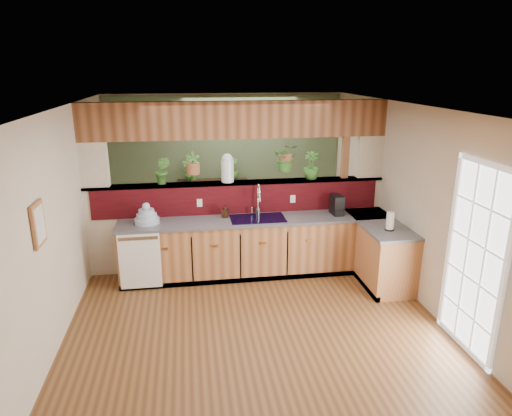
{
  "coord_description": "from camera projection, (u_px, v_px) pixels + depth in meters",
  "views": [
    {
      "loc": [
        -0.75,
        -5.44,
        3.06
      ],
      "look_at": [
        0.18,
        0.7,
        1.15
      ],
      "focal_mm": 32.0,
      "sensor_mm": 36.0,
      "label": 1
    }
  ],
  "objects": [
    {
      "name": "header_beam",
      "position": [
        237.0,
        120.0,
        6.74
      ],
      "size": [
        4.6,
        0.15,
        0.55
      ],
      "primitive_type": "cube",
      "color": "brown",
      "rests_on": "ground"
    },
    {
      "name": "ceiling",
      "position": [
        250.0,
        109.0,
        5.38
      ],
      "size": [
        4.6,
        7.0,
        0.01
      ],
      "primitive_type": "cube",
      "color": "brown",
      "rests_on": "ground"
    },
    {
      "name": "dish_stack",
      "position": [
        147.0,
        217.0,
        6.6
      ],
      "size": [
        0.36,
        0.36,
        0.31
      ],
      "color": "#A4B5D3",
      "rests_on": "countertop"
    },
    {
      "name": "framed_print",
      "position": [
        39.0,
        224.0,
        4.61
      ],
      "size": [
        0.04,
        0.35,
        0.45
      ],
      "color": "#9A5E35",
      "rests_on": "wall_left"
    },
    {
      "name": "coffee_maker",
      "position": [
        337.0,
        206.0,
        6.99
      ],
      "size": [
        0.16,
        0.27,
        0.3
      ],
      "rotation": [
        0.0,
        0.0,
        0.04
      ],
      "color": "black",
      "rests_on": "countertop"
    },
    {
      "name": "glass_jar",
      "position": [
        227.0,
        168.0,
        6.92
      ],
      "size": [
        0.2,
        0.2,
        0.44
      ],
      "color": "silver",
      "rests_on": "pass_through_ledge"
    },
    {
      "name": "countertop",
      "position": [
        297.0,
        247.0,
        6.96
      ],
      "size": [
        4.14,
        1.52,
        0.9
      ],
      "color": "#9A5E35",
      "rests_on": "ground"
    },
    {
      "name": "wall_front",
      "position": [
        340.0,
        409.0,
        2.46
      ],
      "size": [
        4.6,
        0.02,
        2.6
      ],
      "primitive_type": "cube",
      "color": "beige",
      "rests_on": "ground"
    },
    {
      "name": "shelf_plant_a",
      "position": [
        188.0,
        170.0,
        8.76
      ],
      "size": [
        0.25,
        0.18,
        0.45
      ],
      "primitive_type": "imported",
      "rotation": [
        0.0,
        0.0,
        0.07
      ],
      "color": "#316723",
      "rests_on": "shelving_console"
    },
    {
      "name": "shelving_console",
      "position": [
        213.0,
        203.0,
        9.03
      ],
      "size": [
        1.39,
        0.45,
        0.92
      ],
      "primitive_type": "cube",
      "rotation": [
        0.0,
        0.0,
        -0.06
      ],
      "color": "black",
      "rests_on": "ground"
    },
    {
      "name": "navy_sink",
      "position": [
        258.0,
        223.0,
        6.86
      ],
      "size": [
        0.82,
        0.5,
        0.18
      ],
      "color": "black",
      "rests_on": "countertop"
    },
    {
      "name": "pass_through_partition",
      "position": [
        240.0,
        194.0,
        7.07
      ],
      "size": [
        4.6,
        0.21,
        2.6
      ],
      "color": "beige",
      "rests_on": "ground"
    },
    {
      "name": "hanging_plant_a",
      "position": [
        193.0,
        157.0,
        6.8
      ],
      "size": [
        0.25,
        0.2,
        0.55
      ],
      "color": "brown",
      "rests_on": "header_beam"
    },
    {
      "name": "ledge_plant_left",
      "position": [
        163.0,
        171.0,
        6.79
      ],
      "size": [
        0.27,
        0.24,
        0.41
      ],
      "primitive_type": "imported",
      "rotation": [
        0.0,
        0.0,
        -0.26
      ],
      "color": "#316723",
      "rests_on": "pass_through_ledge"
    },
    {
      "name": "floor_plant",
      "position": [
        309.0,
        222.0,
        8.32
      ],
      "size": [
        0.72,
        0.64,
        0.73
      ],
      "primitive_type": "imported",
      "rotation": [
        0.0,
        0.0,
        0.11
      ],
      "color": "#316723",
      "rests_on": "ground"
    },
    {
      "name": "wall_back",
      "position": [
        226.0,
        160.0,
        9.07
      ],
      "size": [
        4.6,
        0.02,
        2.6
      ],
      "primitive_type": "cube",
      "color": "beige",
      "rests_on": "ground"
    },
    {
      "name": "shelf_plant_b",
      "position": [
        232.0,
        169.0,
        8.88
      ],
      "size": [
        0.31,
        0.31,
        0.44
      ],
      "primitive_type": "imported",
      "rotation": [
        0.0,
        0.0,
        -0.29
      ],
      "color": "#316723",
      "rests_on": "shelving_console"
    },
    {
      "name": "wall_right",
      "position": [
        420.0,
        205.0,
        6.09
      ],
      "size": [
        0.02,
        7.0,
        2.6
      ],
      "primitive_type": "cube",
      "color": "beige",
      "rests_on": "ground"
    },
    {
      "name": "soap_dispenser",
      "position": [
        225.0,
        211.0,
        6.86
      ],
      "size": [
        0.11,
        0.11,
        0.2
      ],
      "primitive_type": "imported",
      "rotation": [
        0.0,
        0.0,
        -0.29
      ],
      "color": "#361F13",
      "rests_on": "countertop"
    },
    {
      "name": "ground",
      "position": [
        250.0,
        305.0,
        6.15
      ],
      "size": [
        4.6,
        7.0,
        0.01
      ],
      "primitive_type": "cube",
      "color": "brown",
      "rests_on": "ground"
    },
    {
      "name": "ledge_plant_right",
      "position": [
        312.0,
        165.0,
        7.12
      ],
      "size": [
        0.28,
        0.28,
        0.43
      ],
      "primitive_type": "imported",
      "rotation": [
        0.0,
        0.0,
        -0.2
      ],
      "color": "#316723",
      "rests_on": "pass_through_ledge"
    },
    {
      "name": "paper_towel",
      "position": [
        390.0,
        221.0,
        6.31
      ],
      "size": [
        0.13,
        0.13,
        0.28
      ],
      "color": "black",
      "rests_on": "countertop"
    },
    {
      "name": "pass_through_ledge",
      "position": [
        238.0,
        183.0,
        7.02
      ],
      "size": [
        4.6,
        0.21,
        0.04
      ],
      "primitive_type": "cube",
      "color": "brown",
      "rests_on": "ground"
    },
    {
      "name": "dishwasher",
      "position": [
        140.0,
        261.0,
        6.42
      ],
      "size": [
        0.58,
        0.03,
        0.82
      ],
      "color": "white",
      "rests_on": "ground"
    },
    {
      "name": "french_door",
      "position": [
        474.0,
        262.0,
        4.94
      ],
      "size": [
        0.06,
        1.02,
        2.16
      ],
      "primitive_type": "cube",
      "color": "white",
      "rests_on": "ground"
    },
    {
      "name": "faucet",
      "position": [
        258.0,
        198.0,
        6.91
      ],
      "size": [
        0.22,
        0.22,
        0.5
      ],
      "color": "#B7B7B2",
      "rests_on": "countertop"
    },
    {
      "name": "wall_left",
      "position": [
        59.0,
        222.0,
        5.43
      ],
      "size": [
        0.02,
        7.0,
        2.6
      ],
      "primitive_type": "cube",
      "color": "beige",
      "rests_on": "ground"
    },
    {
      "name": "sage_backwall",
      "position": [
        226.0,
        161.0,
        9.05
      ],
      "size": [
        4.55,
        0.02,
        2.55
      ],
      "primitive_type": "cube",
      "color": "#4E6142",
      "rests_on": "ground"
    },
    {
      "name": "hanging_plant_b",
      "position": [
        286.0,
        146.0,
        6.96
      ],
      "size": [
        0.42,
        0.38,
        0.55
      ],
      "color": "brown",
      "rests_on": "header_beam"
    }
  ]
}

